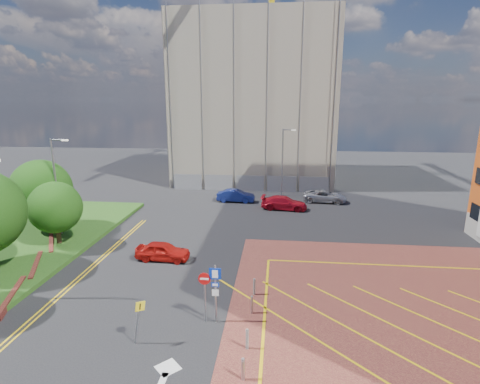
% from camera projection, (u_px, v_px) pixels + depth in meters
% --- Properties ---
extents(ground, '(140.00, 140.00, 0.00)m').
position_uv_depth(ground, '(203.00, 333.00, 18.55)').
color(ground, black).
rests_on(ground, ground).
extents(retaining_wall, '(6.06, 20.33, 0.40)m').
position_uv_depth(retaining_wall, '(9.00, 296.00, 21.61)').
color(retaining_wall, maroon).
rests_on(retaining_wall, ground).
extents(tree_c, '(4.00, 4.00, 4.90)m').
position_uv_depth(tree_c, '(55.00, 207.00, 28.79)').
color(tree_c, '#3D2B1C').
rests_on(tree_c, grass_bed).
extents(tree_d, '(5.00, 5.00, 6.08)m').
position_uv_depth(tree_d, '(41.00, 189.00, 31.83)').
color(tree_d, '#3D2B1C').
rests_on(tree_d, grass_bed).
extents(lamp_left_far, '(1.53, 0.16, 8.00)m').
position_uv_depth(lamp_left_far, '(57.00, 183.00, 30.47)').
color(lamp_left_far, '#9EA0A8').
rests_on(lamp_left_far, grass_bed).
extents(lamp_back, '(1.53, 0.16, 8.00)m').
position_uv_depth(lamp_back, '(283.00, 160.00, 44.14)').
color(lamp_back, '#9EA0A8').
rests_on(lamp_back, ground).
extents(sign_cluster, '(1.17, 0.12, 3.20)m').
position_uv_depth(sign_cluster, '(211.00, 288.00, 19.01)').
color(sign_cluster, '#9EA0A8').
rests_on(sign_cluster, ground).
extents(warning_sign, '(0.63, 0.39, 2.25)m').
position_uv_depth(warning_sign, '(138.00, 317.00, 17.39)').
color(warning_sign, '#9EA0A8').
rests_on(warning_sign, ground).
extents(bollard_row, '(0.14, 11.14, 0.90)m').
position_uv_depth(bollard_row, '(246.00, 349.00, 16.60)').
color(bollard_row, '#9EA0A8').
rests_on(bollard_row, forecourt).
extents(construction_building, '(21.20, 19.20, 22.00)m').
position_uv_depth(construction_building, '(255.00, 102.00, 54.55)').
color(construction_building, gray).
rests_on(construction_building, ground).
extents(construction_fence, '(21.60, 0.06, 2.00)m').
position_uv_depth(construction_fence, '(258.00, 183.00, 47.19)').
color(construction_fence, gray).
rests_on(construction_fence, ground).
extents(car_red_left, '(3.93, 1.68, 1.32)m').
position_uv_depth(car_red_left, '(163.00, 251.00, 26.93)').
color(car_red_left, '#B6140F').
rests_on(car_red_left, ground).
extents(car_blue_back, '(4.29, 1.65, 1.40)m').
position_uv_depth(car_blue_back, '(236.00, 196.00, 42.32)').
color(car_blue_back, navy).
rests_on(car_blue_back, ground).
extents(car_red_back, '(4.97, 2.45, 1.39)m').
position_uv_depth(car_red_back, '(284.00, 203.00, 39.38)').
color(car_red_back, red).
rests_on(car_red_back, ground).
extents(car_silver_back, '(5.05, 2.76, 1.34)m').
position_uv_depth(car_silver_back, '(325.00, 196.00, 42.24)').
color(car_silver_back, '#A8A9B0').
rests_on(car_silver_back, ground).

